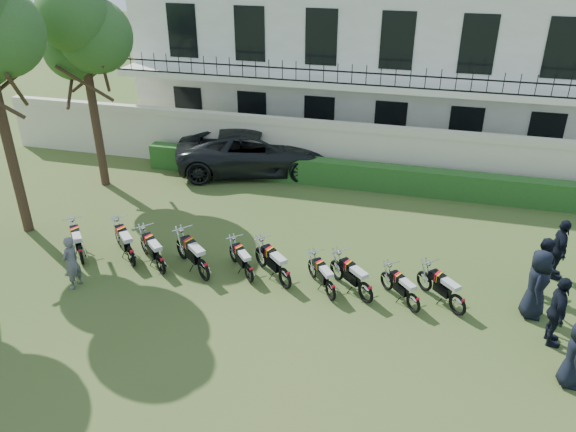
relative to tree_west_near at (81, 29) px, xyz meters
The scene contains 22 objects.
ground 11.83m from the tree_west_near, 29.14° to the right, with size 100.00×100.00×0.00m, color #345020.
perimeter_wall 10.56m from the tree_west_near, 18.53° to the left, with size 30.00×0.35×2.30m.
hedge 11.54m from the tree_west_near, 12.48° to the left, with size 18.00×0.60×1.00m, color #214017.
building 12.86m from the tree_west_near, 45.01° to the left, with size 20.40×9.60×7.40m.
tree_west_near is the anchor object (origin of this frame).
motorcycle_0 8.07m from the tree_west_near, 65.97° to the right, with size 1.29×1.49×1.03m.
motorcycle_1 8.43m from the tree_west_near, 52.67° to the right, with size 1.48×1.49×1.09m.
motorcycle_2 9.07m from the tree_west_near, 46.97° to the right, with size 1.49×1.39×1.06m.
motorcycle_3 9.85m from the tree_west_near, 40.19° to the right, with size 1.65×1.44×1.14m.
motorcycle_4 10.62m from the tree_west_near, 33.77° to the right, with size 1.21×1.36×0.95m.
motorcycle_5 11.40m from the tree_west_near, 30.60° to the right, with size 1.50×1.41×1.07m.
motorcycle_6 12.56m from the tree_west_near, 28.08° to the right, with size 1.11×1.46×0.95m.
motorcycle_7 13.25m from the tree_west_near, 25.54° to the right, with size 1.45×1.38×1.04m.
motorcycle_8 14.37m from the tree_west_near, 23.57° to the right, with size 1.20×1.31×0.93m.
motorcycle_9 15.25m from the tree_west_near, 21.13° to the right, with size 1.36×1.39×1.01m.
suv 7.80m from the tree_west_near, 27.80° to the left, with size 2.91×6.32×1.76m, color black.
inspector 8.77m from the tree_west_near, 65.98° to the right, with size 0.58×0.38×1.58m, color slate.
officer_0 17.93m from the tree_west_near, 24.19° to the right, with size 0.81×0.53×1.65m, color black.
officer_2 17.25m from the tree_west_near, 20.21° to the right, with size 1.10×0.46×1.87m, color black.
officer_3 16.61m from the tree_west_near, 16.98° to the right, with size 0.94×0.61×1.92m, color black.
officer_4 16.65m from the tree_west_near, 12.96° to the right, with size 0.84×0.66×1.74m, color black.
officer_5 16.97m from the tree_west_near, ahead, with size 1.08×0.45×1.84m, color black.
Camera 1 is at (3.08, -12.72, 9.09)m, focal length 35.00 mm.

